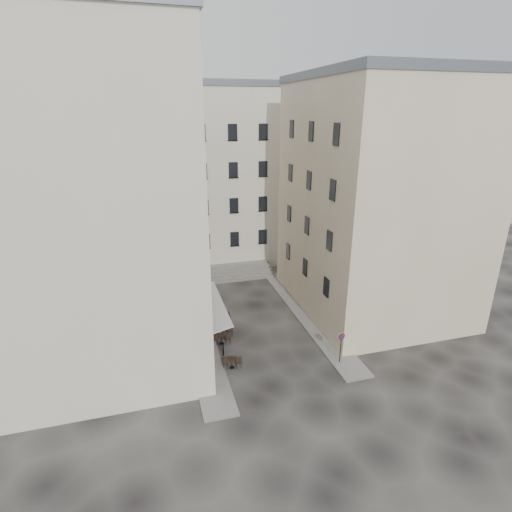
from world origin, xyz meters
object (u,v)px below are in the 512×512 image
object	(u,v)px
no_parking_sign	(341,342)
bistro_table_b	(222,338)
pedestrian	(228,321)
bistro_table_a	(232,362)

from	to	relation	value
no_parking_sign	bistro_table_b	xyz separation A→B (m)	(-7.13, 4.44, -1.18)
pedestrian	bistro_table_b	bearing A→B (deg)	43.57
no_parking_sign	bistro_table_a	distance (m)	7.29
no_parking_sign	bistro_table_b	distance (m)	8.48
bistro_table_a	no_parking_sign	bearing A→B (deg)	-11.48
bistro_table_a	bistro_table_b	distance (m)	3.01
no_parking_sign	pedestrian	bearing A→B (deg)	128.62
bistro_table_b	pedestrian	world-z (taller)	pedestrian
bistro_table_a	pedestrian	bearing A→B (deg)	80.95
no_parking_sign	pedestrian	size ratio (longest dim) A/B	1.46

